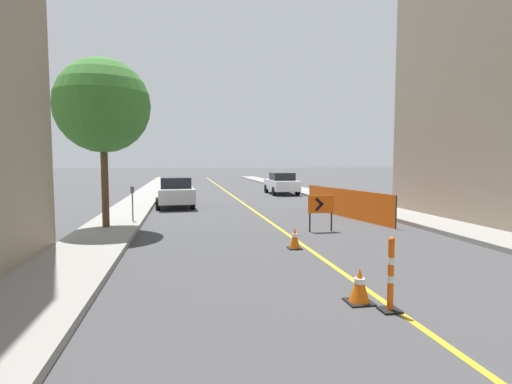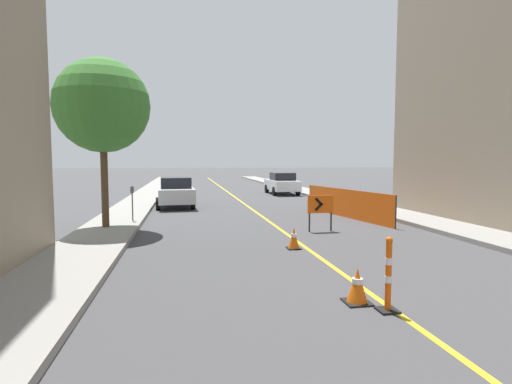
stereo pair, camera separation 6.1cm
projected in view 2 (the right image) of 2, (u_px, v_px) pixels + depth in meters
The scene contains 12 objects.
lane_stripe at pixel (241, 201), 24.34m from camera, with size 0.12×68.99×0.01m.
sidewalk_left at pixel (139, 202), 23.27m from camera, with size 1.98×68.99×0.16m.
sidewalk_right at pixel (334, 198), 25.39m from camera, with size 1.98×68.99×0.16m.
traffic_cone_fourth at pixel (357, 286), 6.88m from camera, with size 0.45×0.45×0.61m.
traffic_cone_fifth at pixel (294, 238), 11.14m from camera, with size 0.38×0.38×0.60m.
delineator_post_rear at pixel (388, 279), 6.48m from camera, with size 0.32×0.32×1.24m.
arrow_barricade_primary at pixel (320, 206), 13.82m from camera, with size 0.93×0.10×1.26m.
safety_mesh_fence at pixel (345, 203), 17.38m from camera, with size 1.18×6.50×1.23m.
parked_car_curb_near at pixel (176, 192), 21.29m from camera, with size 2.02×4.39×1.59m.
parked_car_curb_mid at pixel (282, 183), 29.44m from camera, with size 1.93×4.30×1.59m.
parking_meter_far_curb at pixel (132, 196), 15.31m from camera, with size 0.12×0.11×1.35m.
street_tree_left_near at pixel (102, 106), 13.61m from camera, with size 3.20×3.20×5.78m.
Camera 2 is at (-3.37, 10.49, 2.46)m, focal length 28.00 mm.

